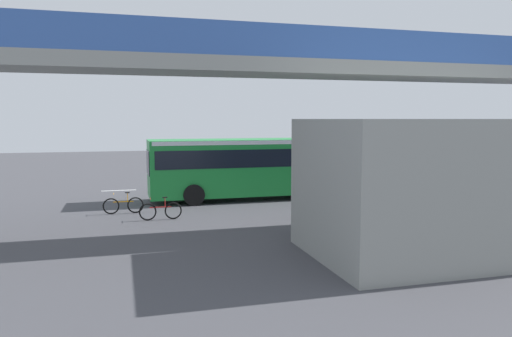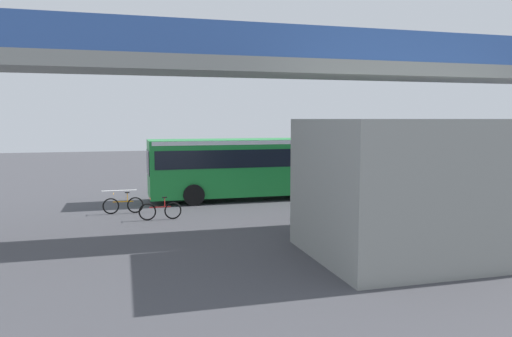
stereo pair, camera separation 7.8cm
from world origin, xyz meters
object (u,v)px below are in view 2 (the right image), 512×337
(city_bus, at_px, (259,163))
(parked_van, at_px, (438,176))
(bicycle_red, at_px, (160,211))
(bicycle_orange, at_px, (123,205))
(traffic_sign, at_px, (344,154))
(pedestrian, at_px, (312,174))

(city_bus, distance_m, parked_van, 9.43)
(city_bus, relative_size, bicycle_red, 6.52)
(parked_van, relative_size, bicycle_orange, 2.71)
(city_bus, xyz_separation_m, traffic_sign, (-7.19, -4.89, 0.01))
(parked_van, xyz_separation_m, pedestrian, (4.92, -5.39, -0.30))
(bicycle_red, bearing_deg, city_bus, -142.31)
(city_bus, xyz_separation_m, bicycle_red, (5.50, 4.25, -1.51))
(parked_van, xyz_separation_m, bicycle_orange, (16.03, -0.15, -0.81))
(bicycle_red, bearing_deg, pedestrian, -143.78)
(bicycle_red, bearing_deg, bicycle_orange, -50.38)
(city_bus, height_order, bicycle_orange, city_bus)
(bicycle_orange, distance_m, pedestrian, 12.29)
(traffic_sign, bearing_deg, city_bus, 34.21)
(bicycle_red, relative_size, traffic_sign, 0.63)
(parked_van, height_order, bicycle_orange, parked_van)
(bicycle_orange, xyz_separation_m, traffic_sign, (-14.19, -7.34, 1.52))
(parked_van, distance_m, bicycle_red, 14.65)
(bicycle_orange, bearing_deg, pedestrian, -154.75)
(city_bus, height_order, pedestrian, city_bus)
(city_bus, distance_m, bicycle_red, 7.11)
(city_bus, relative_size, parked_van, 2.40)
(bicycle_orange, bearing_deg, bicycle_red, 129.62)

